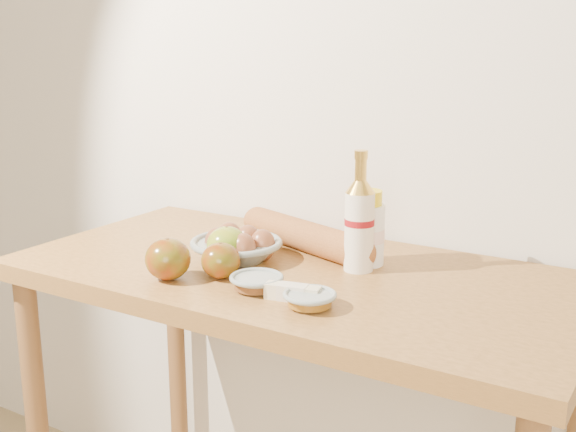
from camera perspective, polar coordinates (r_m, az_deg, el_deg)
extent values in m
cube|color=beige|center=(1.73, 6.33, 11.55)|extent=(3.50, 0.02, 2.60)
cube|color=#AA7637|center=(1.52, 0.59, -4.89)|extent=(1.20, 0.60, 0.04)
cylinder|color=brown|center=(2.18, -8.76, -11.77)|extent=(0.05, 0.05, 0.86)
cylinder|color=#F1E5CC|center=(1.49, 5.64, -1.26)|extent=(0.07, 0.07, 0.16)
cylinder|color=maroon|center=(1.48, 5.66, -0.45)|extent=(0.07, 0.07, 0.01)
cone|color=gold|center=(1.47, 5.73, 2.34)|extent=(0.07, 0.07, 0.03)
cylinder|color=gold|center=(1.46, 5.77, 3.67)|extent=(0.03, 0.03, 0.04)
cylinder|color=gold|center=(1.45, 5.80, 4.84)|extent=(0.03, 0.03, 0.02)
cylinder|color=white|center=(1.54, 6.14, -1.45)|extent=(0.10, 0.10, 0.13)
cylinder|color=#F6D5CF|center=(1.54, 6.14, -1.45)|extent=(0.10, 0.10, 0.03)
cylinder|color=yellow|center=(1.52, 6.22, 1.46)|extent=(0.08, 0.08, 0.03)
torus|color=gray|center=(1.56, -4.11, -2.13)|extent=(0.23, 0.23, 0.02)
ellipsoid|color=brown|center=(1.57, -5.60, -2.15)|extent=(0.06, 0.06, 0.07)
ellipsoid|color=brown|center=(1.53, -3.55, -2.65)|extent=(0.06, 0.06, 0.07)
ellipsoid|color=brown|center=(1.59, -3.18, -1.94)|extent=(0.06, 0.06, 0.07)
ellipsoid|color=brown|center=(1.62, -4.64, -1.70)|extent=(0.06, 0.06, 0.07)
ellipsoid|color=brown|center=(1.55, -2.03, -2.32)|extent=(0.06, 0.06, 0.07)
cylinder|color=#B26D36|center=(1.63, 1.33, -1.57)|extent=(0.35, 0.18, 0.07)
sphere|color=#B26D36|center=(1.76, -2.40, -0.40)|extent=(0.09, 0.09, 0.07)
sphere|color=#B26D36|center=(1.51, 5.70, -2.93)|extent=(0.09, 0.09, 0.07)
ellipsoid|color=#A59221|center=(1.54, -4.82, -2.32)|extent=(0.11, 0.11, 0.08)
cylinder|color=#52341B|center=(1.53, -4.85, -1.08)|extent=(0.01, 0.01, 0.01)
ellipsoid|color=#930D08|center=(1.46, -9.47, -3.37)|extent=(0.10, 0.10, 0.08)
cylinder|color=#50361A|center=(1.45, -9.52, -2.02)|extent=(0.01, 0.01, 0.01)
ellipsoid|color=#8F0D07|center=(1.45, -5.34, -3.52)|extent=(0.09, 0.09, 0.07)
cylinder|color=#4E351A|center=(1.44, -5.37, -2.35)|extent=(0.01, 0.01, 0.01)
torus|color=gray|center=(1.38, -2.49, -4.89)|extent=(0.11, 0.11, 0.01)
cylinder|color=brown|center=(1.39, -2.49, -5.31)|extent=(0.09, 0.09, 0.02)
torus|color=gray|center=(1.30, 1.73, -6.23)|extent=(0.11, 0.11, 0.01)
cylinder|color=brown|center=(1.30, 1.73, -6.64)|extent=(0.09, 0.09, 0.02)
cube|color=beige|center=(1.33, 0.37, -6.08)|extent=(0.11, 0.05, 0.03)
cube|color=beige|center=(1.33, 0.37, -6.08)|extent=(0.06, 0.04, 0.03)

